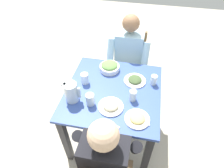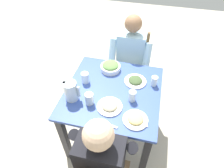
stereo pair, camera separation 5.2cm
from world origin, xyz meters
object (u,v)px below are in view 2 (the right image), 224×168
(diner_far, at_px, (129,61))
(water_glass_by_pitcher, at_px, (89,99))
(diner_near, at_px, (105,154))
(plate_dolmas, at_px, (135,81))
(water_pitcher, at_px, (71,91))
(water_glass_far_left, at_px, (85,78))
(chair_far, at_px, (131,61))
(dining_table, at_px, (113,99))
(plate_fries, at_px, (135,119))
(water_glass_near_right, at_px, (132,96))
(salad_bowl, at_px, (110,67))
(plate_beans, at_px, (110,106))
(water_glass_near_left, at_px, (154,81))

(diner_far, bearing_deg, water_glass_by_pitcher, -105.82)
(diner_near, height_order, diner_far, same)
(plate_dolmas, distance_m, water_glass_by_pitcher, 0.51)
(water_pitcher, relative_size, water_glass_far_left, 1.73)
(chair_far, bearing_deg, dining_table, -94.19)
(diner_far, bearing_deg, dining_table, -95.63)
(plate_fries, bearing_deg, chair_far, 100.45)
(water_glass_far_left, bearing_deg, chair_far, 64.74)
(dining_table, height_order, water_glass_by_pitcher, water_glass_by_pitcher)
(plate_dolmas, height_order, water_glass_near_right, water_glass_near_right)
(chair_far, height_order, water_glass_by_pitcher, chair_far)
(dining_table, distance_m, plate_fries, 0.41)
(chair_far, bearing_deg, water_glass_by_pitcher, -102.68)
(diner_near, xyz_separation_m, water_pitcher, (-0.42, 0.41, 0.18))
(diner_near, height_order, water_glass_far_left, diner_near)
(salad_bowl, bearing_deg, plate_beans, -76.84)
(diner_far, distance_m, water_pitcher, 0.89)
(plate_beans, bearing_deg, water_glass_by_pitcher, 178.63)
(plate_fries, relative_size, plate_dolmas, 0.96)
(diner_far, bearing_deg, plate_beans, -92.88)
(plate_dolmas, distance_m, water_glass_near_left, 0.18)
(diner_far, height_order, water_glass_far_left, diner_far)
(diner_near, bearing_deg, plate_beans, 98.45)
(water_pitcher, height_order, water_glass_near_left, water_pitcher)
(water_pitcher, xyz_separation_m, water_glass_near_left, (0.71, 0.35, -0.05))
(chair_far, distance_m, water_pitcher, 1.11)
(chair_far, height_order, plate_dolmas, chair_far)
(water_glass_near_left, height_order, water_glass_far_left, water_glass_far_left)
(chair_far, distance_m, diner_far, 0.25)
(salad_bowl, height_order, plate_fries, salad_bowl)
(plate_fries, xyz_separation_m, water_glass_by_pitcher, (-0.42, 0.09, 0.04))
(plate_beans, height_order, plate_dolmas, plate_beans)
(dining_table, distance_m, diner_far, 0.60)
(diner_far, xyz_separation_m, water_glass_by_pitcher, (-0.22, -0.79, 0.14))
(plate_dolmas, height_order, water_glass_far_left, water_glass_far_left)
(water_pitcher, distance_m, salad_bowl, 0.53)
(water_pitcher, xyz_separation_m, water_glass_near_right, (0.53, 0.11, -0.04))
(diner_far, height_order, water_glass_by_pitcher, diner_far)
(chair_far, relative_size, water_glass_far_left, 8.14)
(diner_near, height_order, water_glass_near_right, diner_near)
(chair_far, xyz_separation_m, plate_fries, (0.20, -1.09, 0.25))
(diner_far, xyz_separation_m, water_glass_far_left, (-0.35, -0.54, 0.14))
(water_glass_near_right, xyz_separation_m, water_glass_far_left, (-0.49, 0.13, 0.00))
(dining_table, bearing_deg, plate_fries, -48.05)
(plate_beans, relative_size, water_glass_far_left, 2.03)
(water_pitcher, relative_size, water_glass_near_right, 1.76)
(diner_far, relative_size, salad_bowl, 5.71)
(water_pitcher, xyz_separation_m, salad_bowl, (0.24, 0.47, -0.05))
(water_glass_by_pitcher, bearing_deg, water_pitcher, 174.40)
(diner_near, relative_size, water_pitcher, 6.25)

